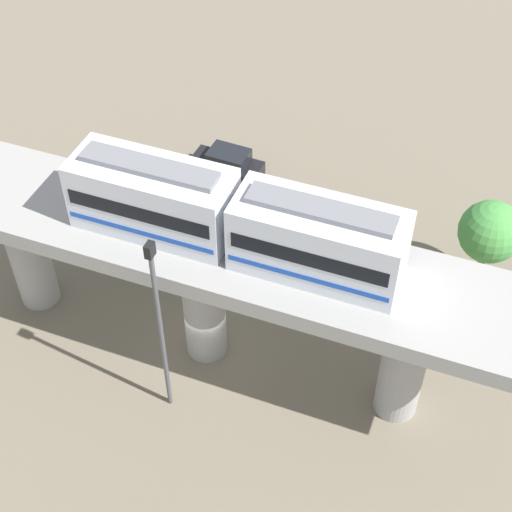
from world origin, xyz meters
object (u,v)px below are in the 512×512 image
parked_car_black (227,165)px  parked_car_red (318,217)px  tree_near_viaduct (490,232)px  train (233,218)px  tree_mid_lot (152,203)px  signal_post (160,324)px

parked_car_black → parked_car_red: 6.75m
parked_car_black → tree_near_viaduct: size_ratio=0.83×
tree_near_viaduct → parked_car_red: bearing=-97.1°
train → tree_mid_lot: 10.09m
parked_car_black → tree_near_viaduct: 15.84m
tree_near_viaduct → tree_mid_lot: bearing=-77.6°
train → tree_mid_lot: (-5.17, -6.65, -5.55)m
tree_mid_lot → train: bearing=52.1°
parked_car_red → tree_near_viaduct: (1.10, 8.87, 2.85)m
parked_car_black → tree_mid_lot: tree_mid_lot is taller
tree_near_viaduct → signal_post: signal_post is taller
tree_mid_lot → signal_post: (8.57, 4.80, 2.18)m
tree_mid_lot → parked_car_red: bearing=122.2°
tree_near_viaduct → signal_post: (12.16, -11.51, 1.88)m
parked_car_red → signal_post: size_ratio=0.44×
parked_car_black → parked_car_red: size_ratio=0.97×
train → tree_mid_lot: bearing=-127.9°
signal_post → tree_mid_lot: bearing=-150.7°
parked_car_red → tree_near_viaduct: 9.38m
parked_car_black → tree_mid_lot: bearing=-6.4°
train → signal_post: 5.13m
signal_post → parked_car_black: bearing=-166.8°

